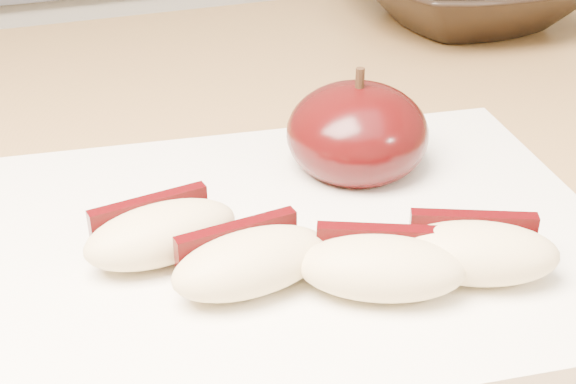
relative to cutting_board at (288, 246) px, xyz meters
name	(u,v)px	position (x,y,z in m)	size (l,w,h in m)	color
back_cabinet	(101,210)	(-0.03, 0.79, -0.44)	(2.40, 0.62, 0.94)	silver
cutting_board	(288,246)	(0.00, 0.00, 0.00)	(0.32, 0.24, 0.01)	white
apple_half	(357,133)	(0.06, 0.06, 0.03)	(0.11, 0.11, 0.07)	black
apple_wedge_a	(160,232)	(-0.06, 0.00, 0.02)	(0.08, 0.05, 0.03)	#D7BF88
apple_wedge_b	(250,261)	(-0.03, -0.03, 0.02)	(0.08, 0.05, 0.03)	#D7BF88
apple_wedge_c	(381,266)	(0.02, -0.06, 0.02)	(0.08, 0.06, 0.03)	#D7BF88
apple_wedge_d	(476,251)	(0.07, -0.06, 0.02)	(0.08, 0.06, 0.03)	#D7BF88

